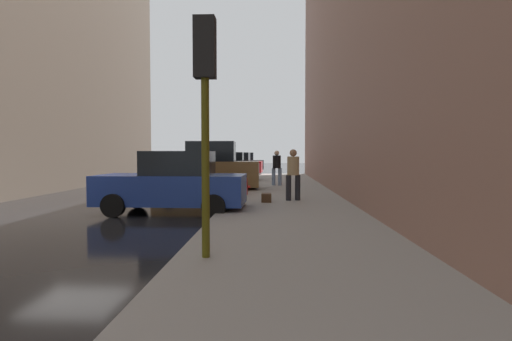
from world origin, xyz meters
name	(u,v)px	position (x,y,z in m)	size (l,w,h in m)	color
ground_plane	(76,215)	(0.00, 0.00, 0.00)	(120.00, 120.00, 0.00)	black
sidewalk	(290,214)	(6.00, 0.00, 0.07)	(4.00, 40.00, 0.15)	gray
parked_blue_sedan	(174,184)	(2.65, 0.50, 0.85)	(4.23, 2.12, 1.79)	navy
parked_bronze_suv	(208,169)	(2.65, 6.72, 1.03)	(4.66, 2.18, 2.25)	brown
parked_silver_sedan	(225,168)	(2.65, 12.90, 0.85)	(4.24, 2.13, 1.79)	#B7BABF
parked_red_hatchback	(235,165)	(2.65, 19.37, 0.85)	(4.26, 2.18, 1.79)	#B2191E
parked_gray_coupe	(241,163)	(2.65, 25.74, 0.85)	(4.23, 2.11, 1.79)	slate
fire_hydrant	(245,186)	(4.45, 4.25, 0.50)	(0.42, 0.22, 0.70)	red
traffic_light	(205,84)	(4.50, -4.93, 2.76)	(0.32, 0.32, 3.60)	#514C0F
pedestrian_in_tan_coat	(293,172)	(6.20, 2.46, 1.10)	(0.53, 0.49, 1.71)	black
pedestrian_in_jeans	(277,166)	(5.72, 8.79, 1.10)	(0.53, 0.49, 1.71)	#728CB2
duffel_bag	(266,198)	(5.31, 1.96, 0.29)	(0.32, 0.44, 0.28)	#472D19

